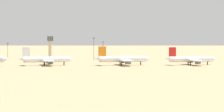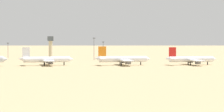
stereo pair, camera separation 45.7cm
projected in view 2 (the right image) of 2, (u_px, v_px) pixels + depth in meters
The scene contains 10 objects.
ground at pixel (83, 65), 301.01m from camera, with size 4000.00×4000.00×0.00m, color tan.
ridge_west at pixel (21, 23), 1401.78m from camera, with size 329.57×306.71×113.90m, color gray.
ridge_center at pixel (121, 22), 1507.87m from camera, with size 276.02×206.78×126.65m, color #806B5F.
parked_jet_white_2 at pixel (46, 59), 299.63m from camera, with size 34.27×29.01×11.31m.
parked_jet_orange_3 at pixel (122, 59), 300.75m from camera, with size 35.77×30.12×11.81m.
parked_jet_red_4 at pixel (191, 59), 303.58m from camera, with size 34.08×28.79×11.25m.
control_tower at pixel (51, 45), 421.70m from camera, with size 5.20×5.20×18.25m.
light_pole_west at pixel (94, 47), 372.33m from camera, with size 1.80×0.50×17.02m.
light_pole_mid at pixel (8, 49), 412.55m from camera, with size 1.80×0.50×12.66m.
light_pole_east at pixel (103, 48), 418.07m from camera, with size 1.80×0.50×13.57m.
Camera 2 is at (-12.35, -300.82, 17.60)m, focal length 77.79 mm.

